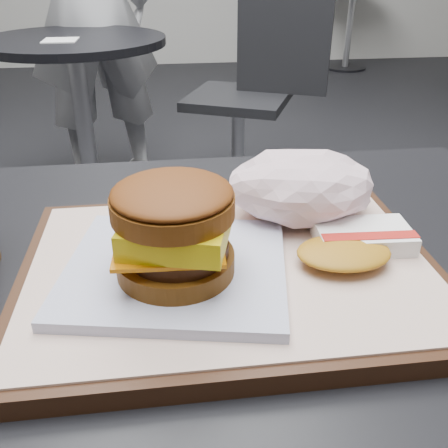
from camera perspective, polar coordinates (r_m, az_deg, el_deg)
customer_table at (r=0.60m, az=-1.66°, el=-20.46°), size 0.80×0.60×0.77m
serving_tray at (r=0.46m, az=0.70°, el=-5.42°), size 0.38×0.28×0.02m
breakfast_sandwich at (r=0.42m, az=-5.62°, el=-1.75°), size 0.22×0.20×0.09m
hash_brown at (r=0.48m, az=14.70°, el=-2.16°), size 0.12×0.09×0.02m
crumpled_wrapper at (r=0.53m, az=8.87°, el=4.27°), size 0.15×0.12×0.07m
neighbor_table at (r=2.12m, az=-16.16°, el=14.47°), size 0.70×0.70×0.75m
napkin at (r=2.01m, az=-18.21°, el=19.33°), size 0.12×0.12×0.00m
neighbor_chair at (r=2.28m, az=3.44°, el=15.39°), size 0.66×0.55×0.88m
patron at (r=2.48m, az=-15.26°, el=23.29°), size 0.71×0.58×1.67m
bg_table_far at (r=5.24m, az=14.39°, el=22.89°), size 0.66×0.66×0.75m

